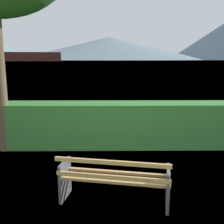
# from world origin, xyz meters

# --- Properties ---
(ground_plane) EXTENTS (1400.00, 1400.00, 0.00)m
(ground_plane) POSITION_xyz_m (0.00, 0.00, 0.00)
(ground_plane) COLOR #567A38
(water_surface) EXTENTS (620.00, 620.00, 0.00)m
(water_surface) POSITION_xyz_m (0.00, 308.70, 0.00)
(water_surface) COLOR #7A99A8
(water_surface) RESTS_ON ground_plane
(park_bench) EXTENTS (1.92, 0.90, 0.87)m
(park_bench) POSITION_xyz_m (-0.01, -0.06, 0.43)
(park_bench) COLOR tan
(park_bench) RESTS_ON ground_plane
(hedge_row) EXTENTS (9.19, 0.89, 1.22)m
(hedge_row) POSITION_xyz_m (0.00, 3.01, 0.61)
(hedge_row) COLOR #387A33
(hedge_row) RESTS_ON ground_plane
(distant_hills) EXTENTS (863.80, 381.49, 89.88)m
(distant_hills) POSITION_xyz_m (-25.66, 558.81, 34.17)
(distant_hills) COLOR slate
(distant_hills) RESTS_ON ground_plane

